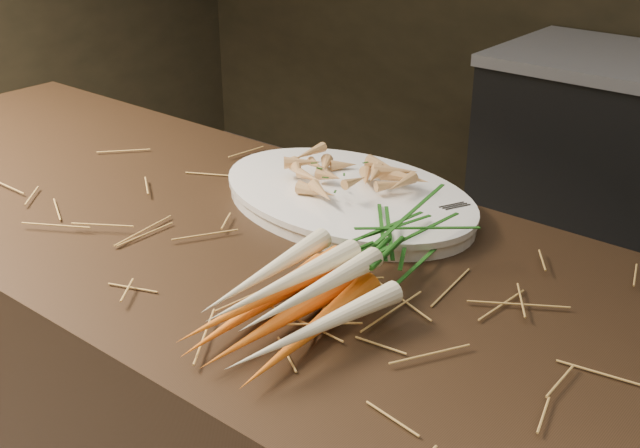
{
  "coord_description": "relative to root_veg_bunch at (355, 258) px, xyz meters",
  "views": [
    {
      "loc": [
        0.7,
        -0.52,
        1.47
      ],
      "look_at": [
        0.01,
        0.31,
        0.96
      ],
      "focal_mm": 45.0,
      "sensor_mm": 36.0,
      "label": 1
    }
  ],
  "objects": [
    {
      "name": "root_veg_bunch",
      "position": [
        0.0,
        0.0,
        0.0
      ],
      "size": [
        0.2,
        0.53,
        0.1
      ],
      "rotation": [
        0.0,
        0.0,
        -0.0
      ],
      "color": "#D94D15",
      "rests_on": "main_counter"
    },
    {
      "name": "serving_fork",
      "position": [
        -0.01,
        0.18,
        -0.02
      ],
      "size": [
        0.09,
        0.18,
        0.0
      ],
      "primitive_type": "cube",
      "rotation": [
        0.0,
        0.0,
        -0.44
      ],
      "color": "silver",
      "rests_on": "serving_platter"
    },
    {
      "name": "roasted_veg_heap",
      "position": [
        -0.18,
        0.22,
        0.01
      ],
      "size": [
        0.26,
        0.2,
        0.06
      ],
      "primitive_type": null,
      "rotation": [
        0.0,
        0.0,
        -0.09
      ],
      "color": "#B77F45",
      "rests_on": "serving_platter"
    },
    {
      "name": "serving_platter",
      "position": [
        -0.18,
        0.22,
        -0.03
      ],
      "size": [
        0.52,
        0.37,
        0.03
      ],
      "primitive_type": null,
      "rotation": [
        0.0,
        0.0,
        -0.09
      ],
      "color": "white",
      "rests_on": "main_counter"
    },
    {
      "name": "straw_bedding",
      "position": [
        -0.1,
        0.02,
        -0.04
      ],
      "size": [
        1.4,
        0.6,
        0.02
      ],
      "primitive_type": null,
      "color": "olive",
      "rests_on": "main_counter"
    }
  ]
}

